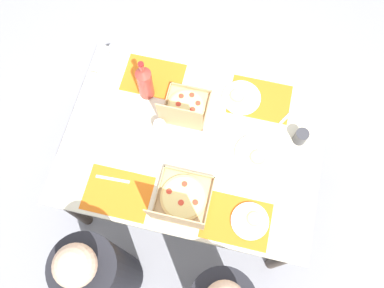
{
  "coord_description": "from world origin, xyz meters",
  "views": [
    {
      "loc": [
        -0.18,
        0.77,
        2.88
      ],
      "look_at": [
        0.0,
        0.0,
        0.77
      ],
      "focal_mm": 37.29,
      "sensor_mm": 36.0,
      "label": 1
    }
  ],
  "objects_px": {
    "pizza_box_corner_left": "(185,109)",
    "cup_dark": "(116,53)",
    "cup_red": "(301,137)",
    "plate_far_left": "(241,98)",
    "cup_clear_left": "(95,81)",
    "diner_right_seat": "(103,272)",
    "pizza_box_corner_right": "(182,202)",
    "plate_far_right": "(255,153)",
    "plate_middle": "(132,127)",
    "soda_bottle": "(145,82)",
    "cup_clear_right": "(160,128)",
    "plate_near_left": "(250,221)"
  },
  "relations": [
    {
      "from": "pizza_box_corner_right",
      "to": "plate_near_left",
      "type": "height_order",
      "value": "pizza_box_corner_right"
    },
    {
      "from": "plate_middle",
      "to": "diner_right_seat",
      "type": "distance_m",
      "value": 0.83
    },
    {
      "from": "plate_near_left",
      "to": "soda_bottle",
      "type": "xyz_separation_m",
      "value": [
        0.73,
        -0.61,
        0.12
      ]
    },
    {
      "from": "plate_far_left",
      "to": "plate_near_left",
      "type": "bearing_deg",
      "value": 104.52
    },
    {
      "from": "soda_bottle",
      "to": "cup_clear_right",
      "type": "relative_size",
      "value": 3.17
    },
    {
      "from": "cup_dark",
      "to": "diner_right_seat",
      "type": "xyz_separation_m",
      "value": [
        -0.25,
        1.23,
        -0.27
      ]
    },
    {
      "from": "pizza_box_corner_left",
      "to": "cup_clear_right",
      "type": "bearing_deg",
      "value": 53.72
    },
    {
      "from": "plate_near_left",
      "to": "diner_right_seat",
      "type": "distance_m",
      "value": 0.87
    },
    {
      "from": "plate_far_left",
      "to": "plate_middle",
      "type": "height_order",
      "value": "plate_far_left"
    },
    {
      "from": "pizza_box_corner_right",
      "to": "plate_near_left",
      "type": "xyz_separation_m",
      "value": [
        -0.37,
        0.01,
        -0.04
      ]
    },
    {
      "from": "pizza_box_corner_left",
      "to": "cup_dark",
      "type": "xyz_separation_m",
      "value": [
        0.49,
        -0.27,
        0.01
      ]
    },
    {
      "from": "plate_far_left",
      "to": "plate_near_left",
      "type": "distance_m",
      "value": 0.72
    },
    {
      "from": "cup_dark",
      "to": "cup_clear_left",
      "type": "height_order",
      "value": "cup_dark"
    },
    {
      "from": "pizza_box_corner_left",
      "to": "soda_bottle",
      "type": "xyz_separation_m",
      "value": [
        0.25,
        -0.07,
        0.09
      ]
    },
    {
      "from": "plate_far_left",
      "to": "cup_dark",
      "type": "xyz_separation_m",
      "value": [
        0.79,
        -0.11,
        0.04
      ]
    },
    {
      "from": "cup_red",
      "to": "plate_far_right",
      "type": "bearing_deg",
      "value": 31.91
    },
    {
      "from": "diner_right_seat",
      "to": "cup_clear_right",
      "type": "bearing_deg",
      "value": -99.3
    },
    {
      "from": "plate_far_left",
      "to": "plate_far_right",
      "type": "distance_m",
      "value": 0.35
    },
    {
      "from": "cup_clear_left",
      "to": "diner_right_seat",
      "type": "distance_m",
      "value": 1.1
    },
    {
      "from": "pizza_box_corner_left",
      "to": "plate_far_right",
      "type": "height_order",
      "value": "pizza_box_corner_left"
    },
    {
      "from": "plate_middle",
      "to": "diner_right_seat",
      "type": "height_order",
      "value": "diner_right_seat"
    },
    {
      "from": "soda_bottle",
      "to": "pizza_box_corner_left",
      "type": "bearing_deg",
      "value": 164.09
    },
    {
      "from": "pizza_box_corner_right",
      "to": "cup_red",
      "type": "bearing_deg",
      "value": -137.49
    },
    {
      "from": "pizza_box_corner_left",
      "to": "soda_bottle",
      "type": "relative_size",
      "value": 0.89
    },
    {
      "from": "cup_red",
      "to": "plate_far_left",
      "type": "bearing_deg",
      "value": -26.36
    },
    {
      "from": "plate_middle",
      "to": "cup_clear_left",
      "type": "distance_m",
      "value": 0.36
    },
    {
      "from": "cup_clear_right",
      "to": "diner_right_seat",
      "type": "relative_size",
      "value": 0.08
    },
    {
      "from": "plate_near_left",
      "to": "plate_far_right",
      "type": "height_order",
      "value": "same"
    },
    {
      "from": "cup_dark",
      "to": "cup_clear_right",
      "type": "relative_size",
      "value": 0.99
    },
    {
      "from": "cup_red",
      "to": "plate_middle",
      "type": "bearing_deg",
      "value": 8.61
    },
    {
      "from": "plate_middle",
      "to": "plate_far_right",
      "type": "distance_m",
      "value": 0.72
    },
    {
      "from": "pizza_box_corner_left",
      "to": "diner_right_seat",
      "type": "bearing_deg",
      "value": 75.89
    },
    {
      "from": "pizza_box_corner_right",
      "to": "plate_middle",
      "type": "height_order",
      "value": "pizza_box_corner_right"
    },
    {
      "from": "plate_far_right",
      "to": "cup_dark",
      "type": "relative_size",
      "value": 2.21
    },
    {
      "from": "pizza_box_corner_right",
      "to": "plate_far_left",
      "type": "height_order",
      "value": "pizza_box_corner_right"
    },
    {
      "from": "cup_clear_left",
      "to": "cup_red",
      "type": "height_order",
      "value": "cup_clear_left"
    },
    {
      "from": "cup_red",
      "to": "diner_right_seat",
      "type": "height_order",
      "value": "diner_right_seat"
    },
    {
      "from": "plate_near_left",
      "to": "diner_right_seat",
      "type": "height_order",
      "value": "diner_right_seat"
    },
    {
      "from": "pizza_box_corner_right",
      "to": "cup_clear_left",
      "type": "bearing_deg",
      "value": -41.05
    },
    {
      "from": "pizza_box_corner_left",
      "to": "cup_clear_left",
      "type": "relative_size",
      "value": 2.94
    },
    {
      "from": "plate_far_left",
      "to": "soda_bottle",
      "type": "bearing_deg",
      "value": 9.44
    },
    {
      "from": "pizza_box_corner_right",
      "to": "cup_dark",
      "type": "height_order",
      "value": "pizza_box_corner_right"
    },
    {
      "from": "soda_bottle",
      "to": "cup_clear_right",
      "type": "height_order",
      "value": "soda_bottle"
    },
    {
      "from": "pizza_box_corner_right",
      "to": "cup_red",
      "type": "distance_m",
      "value": 0.76
    },
    {
      "from": "plate_far_left",
      "to": "cup_red",
      "type": "xyz_separation_m",
      "value": [
        -0.37,
        0.18,
        0.04
      ]
    },
    {
      "from": "plate_far_right",
      "to": "cup_dark",
      "type": "height_order",
      "value": "cup_dark"
    },
    {
      "from": "plate_near_left",
      "to": "cup_clear_left",
      "type": "height_order",
      "value": "cup_clear_left"
    },
    {
      "from": "pizza_box_corner_left",
      "to": "cup_dark",
      "type": "relative_size",
      "value": 2.85
    },
    {
      "from": "cup_clear_left",
      "to": "diner_right_seat",
      "type": "relative_size",
      "value": 0.08
    },
    {
      "from": "soda_bottle",
      "to": "cup_red",
      "type": "distance_m",
      "value": 0.93
    }
  ]
}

